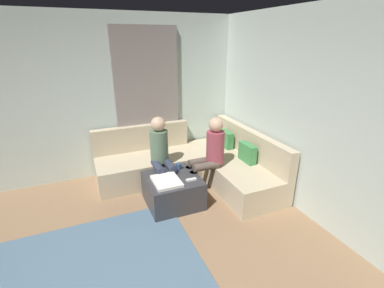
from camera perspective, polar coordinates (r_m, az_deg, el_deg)
The scene contains 10 objects.
wall_back at distance 3.42m, azimuth 32.59°, elevation 1.77°, with size 6.00×0.12×2.70m, color silver.
wall_left at distance 4.83m, azimuth -24.89°, elevation 8.02°, with size 0.12×6.00×2.70m, color silver.
curtain_panel at distance 4.88m, azimuth -9.25°, elevation 8.62°, with size 0.06×1.10×2.50m, color gray.
sectional_couch at distance 4.68m, azimuth 0.65°, elevation -4.22°, with size 2.10×2.55×0.87m.
ottoman at distance 4.07m, azimuth -4.07°, elevation -9.64°, with size 0.76×0.76×0.42m, color #333338.
folded_blanket at distance 3.84m, azimuth -5.37°, elevation -7.75°, with size 0.44×0.36×0.04m, color white.
coffee_mug at distance 4.18m, azimuth -2.81°, elevation -4.69°, with size 0.08×0.08×0.10m, color #334C72.
game_remote at distance 3.88m, azimuth -0.18°, elevation -7.46°, with size 0.05×0.15×0.02m, color white.
person_on_couch_back at distance 4.20m, azimuth 3.69°, elevation -1.76°, with size 0.30×0.60×1.20m.
person_on_couch_side at distance 4.20m, azimuth -6.49°, elevation -1.81°, with size 0.60×0.30×1.20m.
Camera 1 is at (1.79, 0.18, 2.30)m, focal length 25.45 mm.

